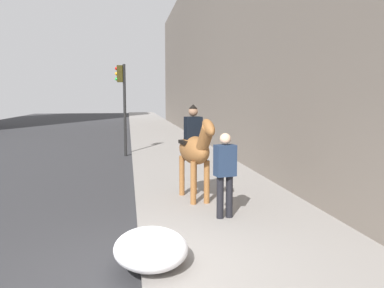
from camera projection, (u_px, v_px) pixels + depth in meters
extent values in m
cube|color=gray|center=(274.00, 264.00, 5.95)|extent=(120.00, 3.91, 0.12)
ellipsoid|color=brown|center=(194.00, 150.00, 9.37)|extent=(1.57, 0.78, 0.66)
cylinder|color=brown|center=(207.00, 182.00, 9.07)|extent=(0.13, 0.13, 0.98)
cylinder|color=brown|center=(193.00, 183.00, 8.97)|extent=(0.13, 0.13, 0.98)
cylinder|color=brown|center=(194.00, 175.00, 9.92)|extent=(0.13, 0.13, 0.98)
cylinder|color=brown|center=(182.00, 175.00, 9.82)|extent=(0.13, 0.13, 0.98)
cylinder|color=brown|center=(205.00, 138.00, 8.60)|extent=(0.67, 0.37, 0.68)
ellipsoid|color=brown|center=(208.00, 127.00, 8.37)|extent=(0.65, 0.31, 0.49)
cylinder|color=black|center=(185.00, 150.00, 10.05)|extent=(0.29, 0.14, 0.55)
cube|color=black|center=(193.00, 142.00, 9.40)|extent=(0.53, 0.66, 0.08)
cube|color=black|center=(193.00, 128.00, 9.36)|extent=(0.34, 0.42, 0.55)
sphere|color=#8C664C|center=(193.00, 112.00, 9.31)|extent=(0.22, 0.22, 0.22)
cone|color=black|center=(193.00, 106.00, 9.30)|extent=(0.23, 0.23, 0.10)
cylinder|color=black|center=(220.00, 197.00, 7.93)|extent=(0.14, 0.14, 0.85)
cylinder|color=black|center=(229.00, 196.00, 8.00)|extent=(0.14, 0.14, 0.85)
cube|color=#1E2D47|center=(225.00, 160.00, 7.88)|extent=(0.33, 0.44, 0.62)
sphere|color=#D8AD8C|center=(225.00, 139.00, 7.83)|extent=(0.22, 0.22, 0.22)
cylinder|color=black|center=(125.00, 111.00, 17.02)|extent=(0.12, 0.12, 3.90)
cube|color=#2D280C|center=(120.00, 74.00, 16.81)|extent=(0.20, 0.24, 0.70)
sphere|color=red|center=(116.00, 68.00, 16.77)|extent=(0.14, 0.14, 0.14)
sphere|color=orange|center=(117.00, 74.00, 16.79)|extent=(0.14, 0.14, 0.14)
sphere|color=green|center=(117.00, 79.00, 16.82)|extent=(0.14, 0.14, 0.14)
ellipsoid|color=white|center=(151.00, 248.00, 5.76)|extent=(1.39, 1.07, 0.48)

